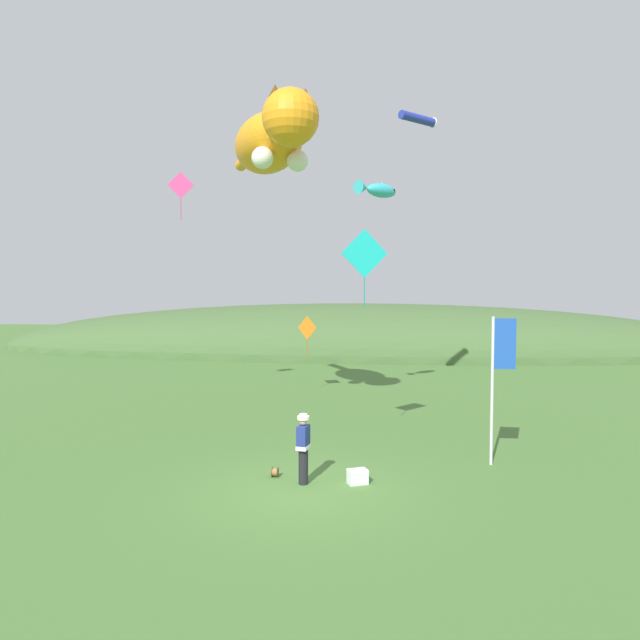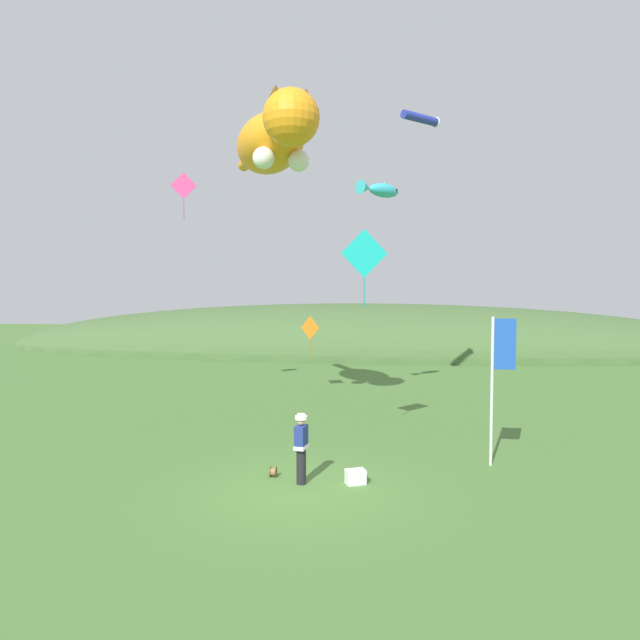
{
  "view_description": "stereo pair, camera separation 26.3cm",
  "coord_description": "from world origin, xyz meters",
  "px_view_note": "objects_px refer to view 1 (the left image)",
  "views": [
    {
      "loc": [
        1.88,
        -13.45,
        4.89
      ],
      "look_at": [
        0.0,
        4.0,
        3.93
      ],
      "focal_mm": 32.0,
      "sensor_mm": 36.0,
      "label": 1
    },
    {
      "loc": [
        2.14,
        -13.42,
        4.89
      ],
      "look_at": [
        0.0,
        4.0,
        3.93
      ],
      "focal_mm": 32.0,
      "sensor_mm": 36.0,
      "label": 2
    }
  ],
  "objects_px": {
    "kite_diamond_pink": "(181,186)",
    "kite_diamond_teal": "(365,254)",
    "festival_banner_pole": "(498,368)",
    "picnic_cooler": "(358,477)",
    "festival_attendant": "(303,446)",
    "kite_spool": "(275,472)",
    "kite_tube_streamer": "(418,119)",
    "kite_diamond_orange": "(307,328)",
    "kite_giant_cat": "(272,140)",
    "kite_fish_windsock": "(377,190)"
  },
  "relations": [
    {
      "from": "kite_tube_streamer",
      "to": "kite_diamond_teal",
      "type": "distance_m",
      "value": 9.68
    },
    {
      "from": "kite_spool",
      "to": "kite_diamond_orange",
      "type": "distance_m",
      "value": 12.37
    },
    {
      "from": "festival_attendant",
      "to": "kite_diamond_teal",
      "type": "distance_m",
      "value": 6.11
    },
    {
      "from": "kite_diamond_orange",
      "to": "kite_giant_cat",
      "type": "bearing_deg",
      "value": -94.94
    },
    {
      "from": "festival_attendant",
      "to": "kite_diamond_pink",
      "type": "xyz_separation_m",
      "value": [
        -6.55,
        9.67,
        8.29
      ]
    },
    {
      "from": "kite_diamond_pink",
      "to": "kite_spool",
      "type": "bearing_deg",
      "value": -58.1
    },
    {
      "from": "picnic_cooler",
      "to": "festival_attendant",
      "type": "bearing_deg",
      "value": -173.16
    },
    {
      "from": "kite_diamond_orange",
      "to": "kite_diamond_teal",
      "type": "bearing_deg",
      "value": -72.3
    },
    {
      "from": "kite_spool",
      "to": "festival_banner_pole",
      "type": "relative_size",
      "value": 0.06
    },
    {
      "from": "festival_attendant",
      "to": "kite_diamond_orange",
      "type": "xyz_separation_m",
      "value": [
        -1.52,
        12.45,
        2.09
      ]
    },
    {
      "from": "kite_diamond_teal",
      "to": "kite_diamond_orange",
      "type": "xyz_separation_m",
      "value": [
        -2.93,
        9.19,
        -2.89
      ]
    },
    {
      "from": "festival_attendant",
      "to": "kite_diamond_orange",
      "type": "relative_size",
      "value": 0.88
    },
    {
      "from": "picnic_cooler",
      "to": "kite_diamond_orange",
      "type": "xyz_separation_m",
      "value": [
        -2.87,
        12.29,
        2.86
      ]
    },
    {
      "from": "picnic_cooler",
      "to": "kite_tube_streamer",
      "type": "relative_size",
      "value": 0.34
    },
    {
      "from": "kite_fish_windsock",
      "to": "kite_tube_streamer",
      "type": "distance_m",
      "value": 3.49
    },
    {
      "from": "kite_diamond_orange",
      "to": "festival_attendant",
      "type": "bearing_deg",
      "value": -83.03
    },
    {
      "from": "picnic_cooler",
      "to": "kite_diamond_pink",
      "type": "bearing_deg",
      "value": 129.74
    },
    {
      "from": "picnic_cooler",
      "to": "kite_fish_windsock",
      "type": "xyz_separation_m",
      "value": [
        0.38,
        9.78,
        8.79
      ]
    },
    {
      "from": "kite_diamond_teal",
      "to": "kite_spool",
      "type": "bearing_deg",
      "value": -128.28
    },
    {
      "from": "festival_attendant",
      "to": "picnic_cooler",
      "type": "xyz_separation_m",
      "value": [
        1.35,
        0.16,
        -0.77
      ]
    },
    {
      "from": "festival_attendant",
      "to": "kite_diamond_pink",
      "type": "distance_m",
      "value": 14.32
    },
    {
      "from": "kite_spool",
      "to": "kite_diamond_teal",
      "type": "relative_size",
      "value": 0.11
    },
    {
      "from": "kite_diamond_orange",
      "to": "kite_diamond_pink",
      "type": "height_order",
      "value": "kite_diamond_pink"
    },
    {
      "from": "festival_attendant",
      "to": "festival_banner_pole",
      "type": "xyz_separation_m",
      "value": [
        5.14,
        2.12,
        1.75
      ]
    },
    {
      "from": "picnic_cooler",
      "to": "kite_diamond_pink",
      "type": "distance_m",
      "value": 15.33
    },
    {
      "from": "kite_diamond_orange",
      "to": "festival_banner_pole",
      "type": "bearing_deg",
      "value": -57.19
    },
    {
      "from": "festival_attendant",
      "to": "kite_diamond_pink",
      "type": "relative_size",
      "value": 0.88
    },
    {
      "from": "kite_diamond_teal",
      "to": "festival_banner_pole",
      "type": "bearing_deg",
      "value": -16.92
    },
    {
      "from": "kite_spool",
      "to": "kite_tube_streamer",
      "type": "height_order",
      "value": "kite_tube_streamer"
    },
    {
      "from": "festival_attendant",
      "to": "kite_spool",
      "type": "distance_m",
      "value": 1.24
    },
    {
      "from": "kite_tube_streamer",
      "to": "kite_diamond_teal",
      "type": "xyz_separation_m",
      "value": [
        -1.99,
        -7.3,
        -6.04
      ]
    },
    {
      "from": "festival_attendant",
      "to": "kite_diamond_orange",
      "type": "bearing_deg",
      "value": 96.97
    },
    {
      "from": "festival_banner_pole",
      "to": "kite_diamond_orange",
      "type": "xyz_separation_m",
      "value": [
        -6.66,
        10.33,
        0.34
      ]
    },
    {
      "from": "festival_attendant",
      "to": "kite_spool",
      "type": "bearing_deg",
      "value": 151.23
    },
    {
      "from": "picnic_cooler",
      "to": "kite_diamond_pink",
      "type": "xyz_separation_m",
      "value": [
        -7.9,
        9.5,
        9.07
      ]
    },
    {
      "from": "kite_giant_cat",
      "to": "kite_spool",
      "type": "bearing_deg",
      "value": -78.92
    },
    {
      "from": "festival_banner_pole",
      "to": "kite_diamond_orange",
      "type": "relative_size",
      "value": 2.05
    },
    {
      "from": "kite_fish_windsock",
      "to": "kite_tube_streamer",
      "type": "relative_size",
      "value": 1.16
    },
    {
      "from": "kite_spool",
      "to": "festival_banner_pole",
      "type": "xyz_separation_m",
      "value": [
        5.95,
        1.68,
        2.58
      ]
    },
    {
      "from": "kite_spool",
      "to": "kite_diamond_pink",
      "type": "distance_m",
      "value": 14.18
    },
    {
      "from": "kite_diamond_orange",
      "to": "kite_diamond_pink",
      "type": "bearing_deg",
      "value": -151.01
    },
    {
      "from": "kite_spool",
      "to": "picnic_cooler",
      "type": "distance_m",
      "value": 2.18
    },
    {
      "from": "kite_spool",
      "to": "kite_diamond_pink",
      "type": "height_order",
      "value": "kite_diamond_pink"
    },
    {
      "from": "festival_banner_pole",
      "to": "kite_diamond_teal",
      "type": "distance_m",
      "value": 5.06
    },
    {
      "from": "kite_spool",
      "to": "kite_giant_cat",
      "type": "bearing_deg",
      "value": 101.08
    },
    {
      "from": "festival_banner_pole",
      "to": "festival_attendant",
      "type": "bearing_deg",
      "value": -157.54
    },
    {
      "from": "kite_fish_windsock",
      "to": "kite_diamond_teal",
      "type": "bearing_deg",
      "value": -92.75
    },
    {
      "from": "kite_diamond_pink",
      "to": "kite_diamond_teal",
      "type": "bearing_deg",
      "value": -38.84
    },
    {
      "from": "kite_giant_cat",
      "to": "kite_diamond_pink",
      "type": "bearing_deg",
      "value": 146.34
    },
    {
      "from": "festival_banner_pole",
      "to": "kite_fish_windsock",
      "type": "xyz_separation_m",
      "value": [
        -3.4,
        7.82,
        6.26
      ]
    }
  ]
}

